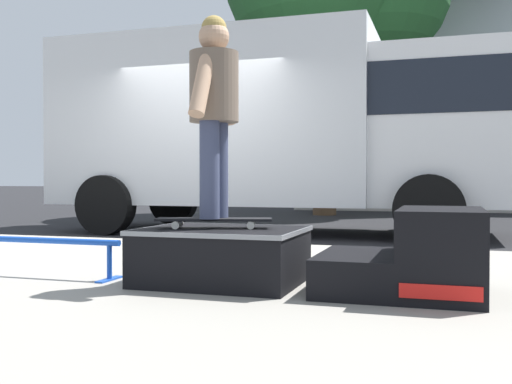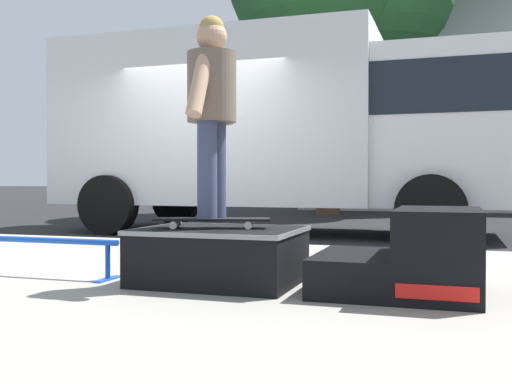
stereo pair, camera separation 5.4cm
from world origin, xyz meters
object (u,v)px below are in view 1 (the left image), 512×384
at_px(skateboard, 214,220).
at_px(box_truck, 278,125).
at_px(skate_box, 222,254).
at_px(grind_rail, 18,245).
at_px(kicker_ramp, 415,258).
at_px(skater_kid, 214,99).

xyz_separation_m(skateboard, box_truck, (-1.03, 5.28, 1.15)).
height_order(skate_box, grind_rail, skate_box).
height_order(kicker_ramp, box_truck, box_truck).
xyz_separation_m(skate_box, skater_kid, (-0.05, -0.02, 1.04)).
height_order(grind_rail, skateboard, skateboard).
relative_size(grind_rail, box_truck, 0.25).
bearing_deg(box_truck, skateboard, -78.99).
height_order(skate_box, skater_kid, skater_kid).
distance_m(skate_box, skateboard, 0.24).
bearing_deg(grind_rail, skate_box, 4.73).
bearing_deg(kicker_ramp, box_truck, 114.00).
bearing_deg(box_truck, grind_rail, -95.12).
bearing_deg(skater_kid, kicker_ramp, 0.84).
relative_size(kicker_ramp, skater_kid, 0.72).
bearing_deg(kicker_ramp, skate_box, 179.98).
distance_m(skateboard, skater_kid, 0.82).
bearing_deg(skateboard, box_truck, 101.01).
distance_m(skate_box, kicker_ramp, 1.27).
relative_size(grind_rail, skater_kid, 1.24).
relative_size(skate_box, skateboard, 1.33).
bearing_deg(skater_kid, skate_box, 21.43).
xyz_separation_m(kicker_ramp, box_truck, (-2.34, 5.27, 1.36)).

